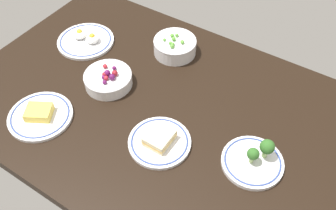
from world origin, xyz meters
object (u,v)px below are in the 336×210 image
(plate_eggs, at_px, (86,40))
(plate_cheese, at_px, (40,115))
(bowl_peas, at_px, (175,46))
(bowl_berries, at_px, (108,79))
(plate_broccoli, at_px, (254,160))
(plate_sandwich, at_px, (160,141))

(plate_eggs, xyz_separation_m, plate_cheese, (0.13, -0.36, -0.00))
(bowl_peas, relative_size, bowl_berries, 0.96)
(plate_cheese, height_order, plate_broccoli, plate_broccoli)
(plate_cheese, distance_m, bowl_berries, 0.25)
(plate_sandwich, relative_size, bowl_peas, 1.20)
(plate_eggs, relative_size, plate_cheese, 1.06)
(bowl_berries, bearing_deg, plate_broccoli, -2.58)
(bowl_peas, relative_size, plate_cheese, 0.77)
(bowl_peas, bearing_deg, plate_eggs, -157.36)
(plate_eggs, relative_size, bowl_peas, 1.37)
(plate_sandwich, height_order, bowl_berries, bowl_berries)
(bowl_peas, relative_size, plate_broccoli, 0.88)
(plate_sandwich, xyz_separation_m, bowl_peas, (-0.18, 0.37, 0.02))
(plate_eggs, height_order, plate_sandwich, plate_eggs)
(plate_sandwich, xyz_separation_m, plate_cheese, (-0.37, -0.12, -0.00))
(plate_broccoli, distance_m, bowl_berries, 0.54)
(plate_cheese, bearing_deg, plate_broccoli, 18.12)
(plate_sandwich, xyz_separation_m, bowl_berries, (-0.28, 0.11, 0.01))
(bowl_peas, distance_m, bowl_berries, 0.28)
(plate_sandwich, distance_m, bowl_berries, 0.30)
(plate_broccoli, bearing_deg, bowl_peas, 147.21)
(plate_eggs, bearing_deg, plate_sandwich, -25.88)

